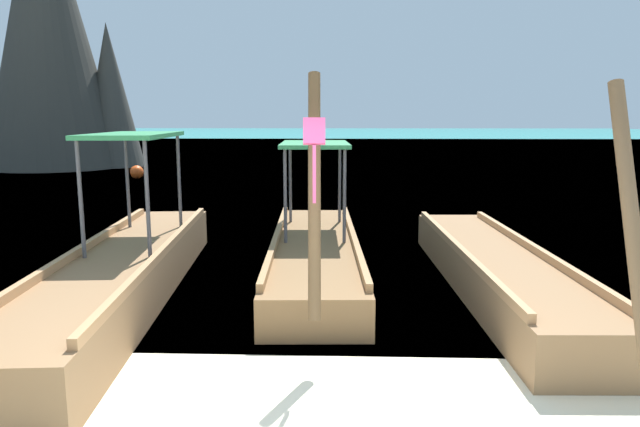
# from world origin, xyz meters

# --- Properties ---
(sea_water) EXTENTS (120.00, 120.00, 0.00)m
(sea_water) POSITION_xyz_m (0.00, 61.53, 0.00)
(sea_water) COLOR teal
(sea_water) RESTS_ON ground
(longtail_boat_turquoise_ribbon) EXTENTS (1.74, 7.11, 2.38)m
(longtail_boat_turquoise_ribbon) POSITION_xyz_m (-2.53, 3.21, 0.37)
(longtail_boat_turquoise_ribbon) COLOR olive
(longtail_boat_turquoise_ribbon) RESTS_ON ground
(longtail_boat_pink_ribbon) EXTENTS (1.51, 6.40, 2.78)m
(longtail_boat_pink_ribbon) POSITION_xyz_m (-0.12, 4.67, 0.32)
(longtail_boat_pink_ribbon) COLOR brown
(longtail_boat_pink_ribbon) RESTS_ON ground
(longtail_boat_blue_ribbon) EXTENTS (1.28, 6.67, 2.63)m
(longtail_boat_blue_ribbon) POSITION_xyz_m (2.37, 3.74, 0.29)
(longtail_boat_blue_ribbon) COLOR olive
(longtail_boat_blue_ribbon) RESTS_ON ground
(karst_rock) EXTENTS (6.99, 6.11, 13.44)m
(karst_rock) POSITION_xyz_m (-12.95, 22.79, 6.41)
(karst_rock) COLOR #383833
(karst_rock) RESTS_ON ground
(mooring_buoy_near) EXTENTS (0.52, 0.52, 0.52)m
(mooring_buoy_near) POSITION_xyz_m (-7.57, 17.68, 0.26)
(mooring_buoy_near) COLOR #EA5119
(mooring_buoy_near) RESTS_ON sea_water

